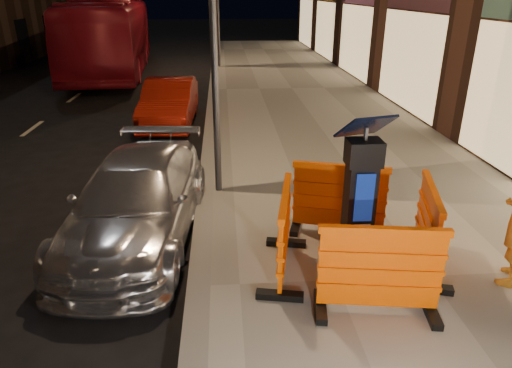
{
  "coord_description": "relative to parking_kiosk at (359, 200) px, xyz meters",
  "views": [
    {
      "loc": [
        0.37,
        -4.82,
        3.59
      ],
      "look_at": [
        0.8,
        1.0,
        1.1
      ],
      "focal_mm": 32.0,
      "sensor_mm": 36.0,
      "label": 1
    }
  ],
  "objects": [
    {
      "name": "ground_plane",
      "position": [
        -2.06,
        -0.29,
        -1.15
      ],
      "size": [
        120.0,
        120.0,
        0.0
      ],
      "primitive_type": "plane",
      "color": "black",
      "rests_on": "ground"
    },
    {
      "name": "sidewalk",
      "position": [
        0.94,
        -0.29,
        -1.07
      ],
      "size": [
        6.0,
        60.0,
        0.15
      ],
      "primitive_type": "cube",
      "color": "gray",
      "rests_on": "ground"
    },
    {
      "name": "kerb",
      "position": [
        -2.06,
        -0.29,
        -1.07
      ],
      "size": [
        0.3,
        60.0,
        0.15
      ],
      "primitive_type": "cube",
      "color": "slate",
      "rests_on": "ground"
    },
    {
      "name": "parking_kiosk",
      "position": [
        0.0,
        0.0,
        0.0
      ],
      "size": [
        0.76,
        0.76,
        1.99
      ],
      "primitive_type": "cube",
      "rotation": [
        0.0,
        0.0,
        -0.23
      ],
      "color": "black",
      "rests_on": "sidewalk"
    },
    {
      "name": "barrier_front",
      "position": [
        0.0,
        -0.95,
        -0.44
      ],
      "size": [
        1.5,
        0.78,
        1.11
      ],
      "primitive_type": "cube",
      "rotation": [
        0.0,
        0.0,
        -0.14
      ],
      "color": "#FF5700",
      "rests_on": "sidewalk"
    },
    {
      "name": "barrier_back",
      "position": [
        0.0,
        0.95,
        -0.44
      ],
      "size": [
        1.53,
        0.96,
        1.11
      ],
      "primitive_type": "cube",
      "rotation": [
        0.0,
        0.0,
        -0.28
      ],
      "color": "#FF5700",
      "rests_on": "sidewalk"
    },
    {
      "name": "barrier_kerbside",
      "position": [
        -0.95,
        0.0,
        -0.44
      ],
      "size": [
        0.85,
        1.51,
        1.11
      ],
      "primitive_type": "cube",
      "rotation": [
        0.0,
        0.0,
        1.38
      ],
      "color": "#FF5700",
      "rests_on": "sidewalk"
    },
    {
      "name": "barrier_bldgside",
      "position": [
        0.95,
        0.0,
        -0.44
      ],
      "size": [
        0.94,
        1.53,
        1.11
      ],
      "primitive_type": "cube",
      "rotation": [
        0.0,
        0.0,
        1.31
      ],
      "color": "#FF5700",
      "rests_on": "sidewalk"
    },
    {
      "name": "car_silver",
      "position": [
        -3.05,
        1.32,
        -1.15
      ],
      "size": [
        2.1,
        4.42,
        1.25
      ],
      "primitive_type": "imported",
      "rotation": [
        0.0,
        0.0,
        -0.09
      ],
      "color": "silver",
      "rests_on": "ground"
    },
    {
      "name": "car_red",
      "position": [
        -3.21,
        7.9,
        -1.15
      ],
      "size": [
        1.45,
        3.88,
        1.26
      ],
      "primitive_type": "imported",
      "rotation": [
        0.0,
        0.0,
        -0.03
      ],
      "color": "maroon",
      "rests_on": "ground"
    },
    {
      "name": "bus_doubledecker",
      "position": [
        -6.74,
        17.21,
        -1.15
      ],
      "size": [
        3.89,
        12.11,
        3.31
      ],
      "primitive_type": "imported",
      "rotation": [
        0.0,
        0.0,
        0.09
      ],
      "color": "maroon",
      "rests_on": "ground"
    },
    {
      "name": "street_lamp_mid",
      "position": [
        -1.81,
        2.71,
        2.0
      ],
      "size": [
        0.12,
        0.12,
        6.0
      ],
      "primitive_type": "cylinder",
      "color": "#3F3F44",
      "rests_on": "sidewalk"
    },
    {
      "name": "street_lamp_far",
      "position": [
        -1.81,
        17.71,
        2.0
      ],
      "size": [
        0.12,
        0.12,
        6.0
      ],
      "primitive_type": "cylinder",
      "color": "#3F3F44",
      "rests_on": "sidewalk"
    }
  ]
}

